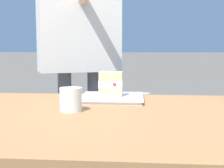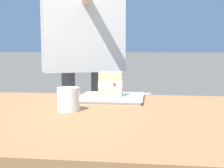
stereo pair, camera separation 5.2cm
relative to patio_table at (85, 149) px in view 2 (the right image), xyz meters
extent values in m
cube|color=olive|center=(0.00, 0.00, 0.10)|extent=(1.13, 0.87, 0.04)
cube|color=white|center=(0.06, 0.28, 0.13)|extent=(0.25, 0.25, 0.01)
cube|color=white|center=(0.06, 0.28, 0.14)|extent=(0.26, 0.26, 0.00)
cube|color=#E0C17A|center=(0.05, 0.29, 0.16)|extent=(0.10, 0.06, 0.04)
cube|color=white|center=(0.05, 0.29, 0.19)|extent=(0.10, 0.06, 0.03)
sphere|color=red|center=(0.02, 0.31, 0.19)|extent=(0.02, 0.02, 0.02)
sphere|color=red|center=(0.03, 0.31, 0.19)|extent=(0.01, 0.01, 0.01)
sphere|color=red|center=(0.07, 0.26, 0.19)|extent=(0.02, 0.02, 0.02)
cube|color=#E0C17A|center=(0.05, 0.29, 0.22)|extent=(0.10, 0.06, 0.04)
cube|color=white|center=(0.05, 0.29, 0.24)|extent=(0.09, 0.06, 0.00)
cylinder|color=silver|center=(0.14, 0.39, 0.13)|extent=(0.11, 0.10, 0.01)
cube|color=silver|center=(0.21, 0.44, 0.13)|extent=(0.04, 0.04, 0.01)
cylinder|color=silver|center=(-0.06, 0.03, 0.16)|extent=(0.08, 0.08, 0.08)
cylinder|color=black|center=(-0.06, 0.03, 0.20)|extent=(0.07, 0.07, 0.00)
cylinder|color=slate|center=(-0.26, 0.75, -0.22)|extent=(0.08, 0.08, 0.85)
cylinder|color=slate|center=(-0.10, 0.83, -0.22)|extent=(0.08, 0.08, 0.85)
cube|color=beige|center=(-0.18, 0.79, 0.51)|extent=(0.50, 0.37, 0.60)
camera|label=1|loc=(0.17, -1.00, 0.34)|focal=49.71mm
camera|label=2|loc=(0.22, -1.00, 0.34)|focal=49.71mm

